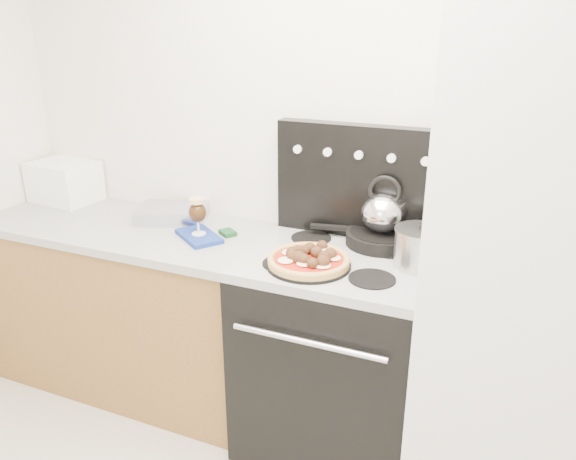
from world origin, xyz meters
The scene contains 16 objects.
room_shell centered at (0.00, 0.29, 1.25)m, with size 3.52×3.01×2.52m.
base_cabinet centered at (-1.02, 1.20, 0.43)m, with size 1.45×0.60×0.86m, color brown.
countertop centered at (-1.02, 1.20, 0.88)m, with size 1.48×0.63×0.04m, color #A9A9A9.
stove_body centered at (0.08, 1.18, 0.44)m, with size 0.76×0.65×0.88m, color black.
cooktop centered at (0.08, 1.18, 0.90)m, with size 0.76×0.65×0.04m, color #ADADB2.
backguard centered at (0.08, 1.45, 1.17)m, with size 0.76×0.08×0.50m, color black.
fridge centered at (0.78, 1.15, 0.95)m, with size 0.64×0.68×1.90m, color silver.
toaster_oven centered at (-1.56, 1.38, 1.01)m, with size 0.34×0.25×0.21m, color white.
foil_sheet centered at (-0.84, 1.34, 0.93)m, with size 0.33×0.24×0.07m, color silver.
oven_mitt centered at (-0.59, 1.17, 0.91)m, with size 0.24×0.14×0.02m, color navy.
beer_glass centered at (-0.59, 1.17, 1.01)m, with size 0.08×0.08×0.17m, color #311C0A, non-canonical shape.
pizza_pan centered at (0.00, 1.04, 0.93)m, with size 0.34×0.34×0.01m, color black.
pizza centered at (0.00, 1.04, 0.95)m, with size 0.32×0.32×0.05m, color #DABF69, non-canonical shape.
skillet centered at (0.21, 1.38, 0.95)m, with size 0.31×0.31×0.06m, color black.
tea_kettle centered at (0.21, 1.38, 1.08)m, with size 0.19×0.19×0.21m, color white, non-canonical shape.
stock_pot centered at (0.40, 1.22, 0.99)m, with size 0.20×0.20×0.15m, color #B6B6B6.
Camera 1 is at (0.71, -0.86, 1.85)m, focal length 35.00 mm.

